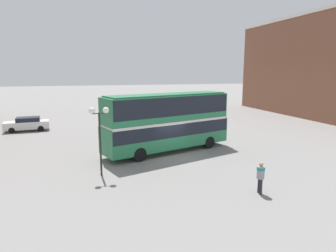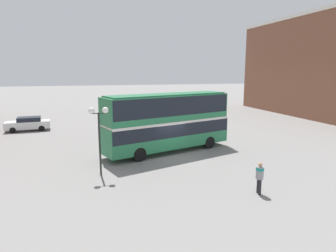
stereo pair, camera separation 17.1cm
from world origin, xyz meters
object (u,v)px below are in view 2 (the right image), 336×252
(parked_car_kerb_far, at_px, (28,124))
(pedestrian_foreground, at_px, (260,175))
(parked_car_kerb_near, at_px, (169,115))
(street_lamp_twin_globe, at_px, (99,121))
(double_decker_bus, at_px, (168,119))

(parked_car_kerb_far, bearing_deg, pedestrian_foreground, 119.16)
(parked_car_kerb_near, xyz_separation_m, street_lamp_twin_globe, (-9.82, -18.59, 2.69))
(pedestrian_foreground, distance_m, parked_car_kerb_far, 26.92)
(parked_car_kerb_far, relative_size, street_lamp_twin_globe, 1.09)
(pedestrian_foreground, bearing_deg, parked_car_kerb_far, -41.97)
(parked_car_kerb_near, height_order, parked_car_kerb_far, parked_car_kerb_near)
(parked_car_kerb_near, relative_size, street_lamp_twin_globe, 1.07)
(pedestrian_foreground, relative_size, street_lamp_twin_globe, 0.40)
(parked_car_kerb_near, relative_size, parked_car_kerb_far, 0.98)
(pedestrian_foreground, relative_size, parked_car_kerb_far, 0.37)
(double_decker_bus, xyz_separation_m, street_lamp_twin_globe, (-5.68, -4.32, 0.77))
(double_decker_bus, relative_size, parked_car_kerb_far, 2.35)
(double_decker_bus, distance_m, street_lamp_twin_globe, 7.17)
(street_lamp_twin_globe, bearing_deg, parked_car_kerb_far, 112.25)
(parked_car_kerb_far, height_order, street_lamp_twin_globe, street_lamp_twin_globe)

